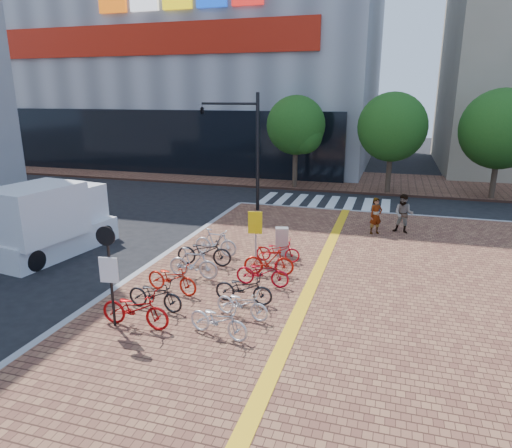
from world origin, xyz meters
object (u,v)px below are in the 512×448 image
(bike_7, at_px, (242,303))
(notice_sign, at_px, (109,264))
(bike_2, at_px, (172,278))
(yellow_sign, at_px, (255,227))
(bike_0, at_px, (135,309))
(box_truck, at_px, (50,220))
(bike_3, at_px, (193,263))
(traffic_light_pole, at_px, (232,130))
(bike_4, at_px, (204,251))
(bike_8, at_px, (244,288))
(pedestrian_a, at_px, (376,216))
(pedestrian_b, at_px, (404,214))
(bike_11, at_px, (278,251))
(bike_5, at_px, (216,242))
(utility_box, at_px, (282,241))
(bike_9, at_px, (262,272))
(bike_1, at_px, (155,294))
(bike_6, at_px, (218,320))
(bike_10, at_px, (269,261))

(bike_7, height_order, notice_sign, notice_sign)
(bike_2, distance_m, bike_7, 2.78)
(yellow_sign, height_order, notice_sign, notice_sign)
(bike_0, xyz_separation_m, box_truck, (-6.49, 4.60, 0.69))
(bike_3, distance_m, traffic_light_pole, 10.50)
(bike_3, distance_m, bike_4, 1.23)
(bike_2, distance_m, box_truck, 6.87)
(bike_8, distance_m, box_truck, 9.13)
(bike_4, xyz_separation_m, pedestrian_a, (5.72, 5.80, 0.29))
(bike_7, relative_size, pedestrian_b, 0.91)
(bike_4, distance_m, bike_11, 2.70)
(bike_8, bearing_deg, pedestrian_a, -22.22)
(bike_5, height_order, bike_11, bike_5)
(utility_box, bearing_deg, pedestrian_b, 44.09)
(bike_3, relative_size, bike_9, 1.01)
(pedestrian_a, bearing_deg, bike_3, -162.91)
(bike_1, distance_m, bike_6, 2.46)
(bike_9, distance_m, box_truck, 9.05)
(pedestrian_a, bearing_deg, yellow_sign, -164.16)
(bike_0, distance_m, box_truck, 7.99)
(bike_3, bearing_deg, bike_10, -66.90)
(bike_1, bearing_deg, bike_11, -22.21)
(bike_11, bearing_deg, traffic_light_pole, 25.53)
(bike_0, distance_m, yellow_sign, 5.93)
(bike_2, relative_size, bike_9, 1.04)
(bike_9, relative_size, bike_11, 1.08)
(bike_4, xyz_separation_m, bike_6, (2.33, -4.57, -0.08))
(notice_sign, height_order, traffic_light_pole, traffic_light_pole)
(pedestrian_a, xyz_separation_m, yellow_sign, (-4.06, -4.88, 0.50))
(bike_2, distance_m, bike_4, 2.48)
(bike_5, distance_m, pedestrian_a, 7.40)
(bike_4, xyz_separation_m, pedestrian_b, (6.89, 6.28, 0.35))
(bike_11, height_order, box_truck, box_truck)
(bike_0, distance_m, traffic_light_pole, 13.78)
(bike_2, distance_m, bike_9, 2.87)
(bike_7, xyz_separation_m, box_truck, (-9.03, 3.29, 0.78))
(bike_10, distance_m, yellow_sign, 1.64)
(bike_2, height_order, notice_sign, notice_sign)
(bike_5, height_order, bike_10, bike_5)
(utility_box, bearing_deg, bike_8, -90.86)
(bike_2, distance_m, bike_11, 4.37)
(yellow_sign, bearing_deg, bike_6, -82.95)
(notice_sign, bearing_deg, bike_1, 64.36)
(yellow_sign, bearing_deg, bike_4, -151.05)
(traffic_light_pole, bearing_deg, pedestrian_b, -13.58)
(bike_1, height_order, bike_6, bike_1)
(bike_7, xyz_separation_m, notice_sign, (-3.12, -1.46, 1.33))
(bike_3, bearing_deg, bike_1, 178.74)
(pedestrian_b, bearing_deg, bike_3, -120.34)
(bike_8, bearing_deg, pedestrian_b, -27.43)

